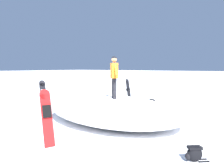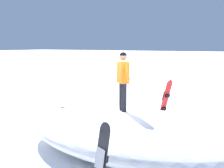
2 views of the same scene
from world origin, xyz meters
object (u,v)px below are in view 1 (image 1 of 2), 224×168
(snowboard_secondary_upright, at_px, (43,96))
(backpack_near, at_px, (194,154))
(snowboarder_standing, at_px, (114,74))
(snowboard_primary_upright, at_px, (129,93))
(backpack_far, at_px, (152,103))
(snowboard_tertiary_upright, at_px, (47,117))

(snowboard_secondary_upright, relative_size, backpack_near, 3.01)
(backpack_near, bearing_deg, snowboarder_standing, 64.14)
(snowboarder_standing, bearing_deg, snowboard_primary_upright, 22.17)
(backpack_near, bearing_deg, snowboard_secondary_upright, 80.76)
(snowboarder_standing, bearing_deg, backpack_far, 5.50)
(snowboarder_standing, relative_size, snowboard_primary_upright, 1.04)
(snowboard_secondary_upright, bearing_deg, snowboard_tertiary_upright, -124.94)
(snowboarder_standing, relative_size, snowboard_secondary_upright, 1.04)
(snowboard_primary_upright, distance_m, backpack_near, 6.79)
(snowboarder_standing, relative_size, backpack_far, 2.75)
(snowboard_primary_upright, bearing_deg, snowboard_tertiary_upright, -169.66)
(snowboard_secondary_upright, distance_m, snowboard_tertiary_upright, 4.35)
(snowboard_tertiary_upright, relative_size, backpack_near, 3.00)
(snowboarder_standing, distance_m, backpack_near, 4.23)
(snowboard_primary_upright, xyz_separation_m, backpack_far, (1.13, -0.87, -0.61))
(snowboard_secondary_upright, distance_m, backpack_near, 7.31)
(snowboard_primary_upright, relative_size, backpack_far, 2.64)
(snowboard_primary_upright, xyz_separation_m, backpack_near, (-4.81, -4.75, -0.62))
(snowboard_tertiary_upright, xyz_separation_m, backpack_near, (1.32, -3.63, -0.62))
(backpack_near, bearing_deg, snowboard_tertiary_upright, 109.99)
(snowboard_tertiary_upright, bearing_deg, backpack_far, 2.00)
(snowboard_tertiary_upright, height_order, backpack_near, snowboard_tertiary_upright)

